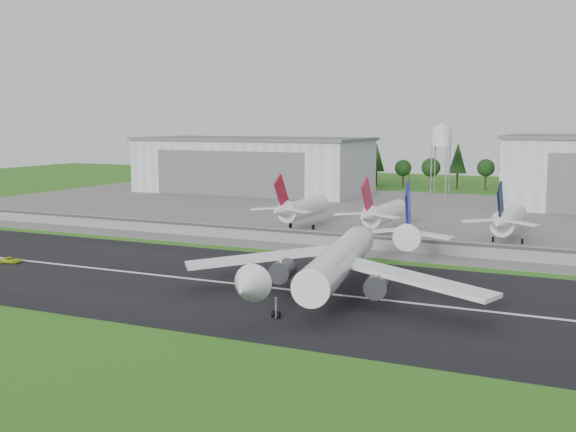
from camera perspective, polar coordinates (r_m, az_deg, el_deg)
The scene contains 14 objects.
ground at distance 125.68m, azimuth -6.05°, elevation -6.35°, with size 600.00×600.00×0.00m, color #296818.
runway at distance 134.07m, azimuth -3.82°, elevation -5.42°, with size 320.00×60.00×0.10m, color black.
runway_centerline at distance 134.05m, azimuth -3.82°, elevation -5.40°, with size 220.00×1.00×0.02m, color white.
apron at distance 234.85m, azimuth 9.36°, elevation 0.08°, with size 320.00×150.00×0.10m, color slate.
blast_fence at distance 173.65m, azimuth 3.42°, elevation -1.85°, with size 240.00×0.61×3.50m.
hangar_west at distance 305.54m, azimuth -2.80°, elevation 4.06°, with size 97.00×44.00×23.20m.
water_tower at distance 297.15m, azimuth 12.02°, elevation 6.30°, with size 8.40×8.40×29.40m.
utility_poles at distance 312.09m, azimuth 13.43°, elevation 1.79°, with size 230.00×3.00×12.00m, color black, non-canonical shape.
treeline at distance 326.72m, azimuth 13.98°, elevation 2.02°, with size 320.00×16.00×22.00m, color black, non-canonical shape.
main_airliner at distance 124.52m, azimuth 3.92°, elevation -4.14°, with size 56.30×59.03×18.17m.
ground_vehicle at distance 164.14m, azimuth -21.07°, elevation -3.28°, with size 2.06×4.47×1.24m, color #B8CE18.
parked_jet_red_a at distance 199.73m, azimuth 0.92°, elevation 0.59°, with size 7.36×31.29×16.44m.
parked_jet_red_b at distance 191.22m, azimuth 7.39°, elevation 0.20°, with size 7.36×31.29×16.36m.
parked_jet_navy at distance 184.01m, azimuth 16.95°, elevation -0.30°, with size 7.36×31.29×16.53m.
Camera 1 is at (63.85, -104.01, 30.02)m, focal length 45.00 mm.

